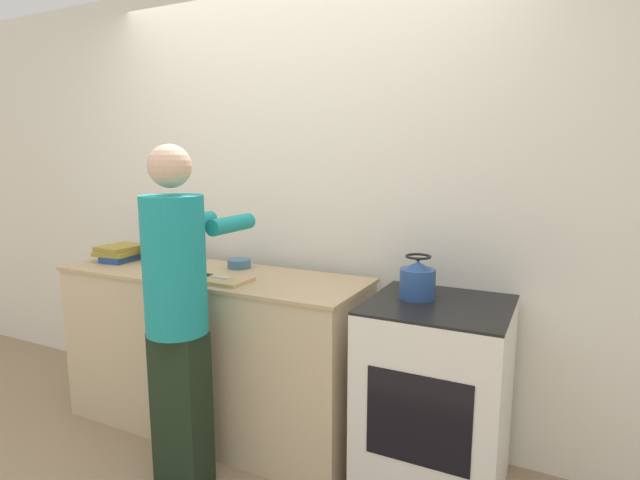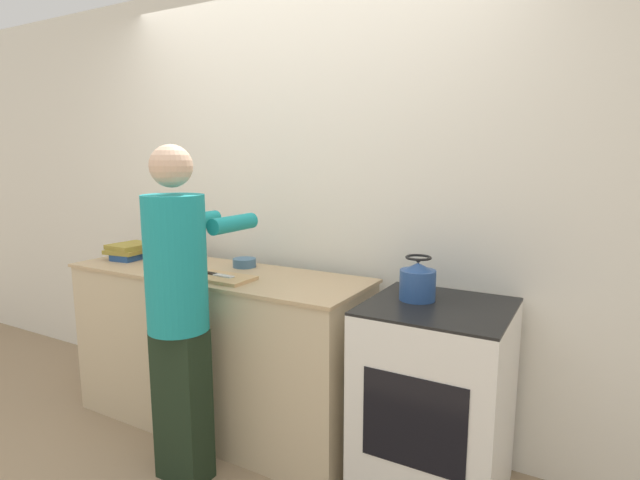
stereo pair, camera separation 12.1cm
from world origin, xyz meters
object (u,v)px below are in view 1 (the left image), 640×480
knife (214,276)px  bowl_prep (239,264)px  person (178,305)px  canister_jar (158,246)px  kettle (417,280)px  cutting_board (219,279)px  oven (435,398)px

knife → bowl_prep: bearing=104.3°
person → canister_jar: 0.87m
knife → kettle: size_ratio=0.98×
kettle → canister_jar: bearing=178.7°
cutting_board → canister_jar: 0.69m
bowl_prep → canister_jar: (-0.55, -0.07, 0.07)m
oven → person: (-1.09, -0.49, 0.43)m
kettle → canister_jar: 1.64m
knife → canister_jar: (-0.60, 0.23, 0.07)m
kettle → canister_jar: size_ratio=1.10×
cutting_board → knife: knife is taller
person → kettle: bearing=28.0°
person → oven: bearing=24.1°
kettle → bowl_prep: kettle is taller
cutting_board → oven: bearing=8.3°
oven → kettle: (-0.11, 0.03, 0.54)m
cutting_board → canister_jar: bearing=160.1°
cutting_board → knife: 0.04m
kettle → bowl_prep: bearing=174.4°
person → kettle: size_ratio=7.90×
bowl_prep → canister_jar: canister_jar is taller
person → bowl_prep: (-0.11, 0.63, 0.06)m
person → canister_jar: bearing=139.7°
person → bowl_prep: 0.64m
person → canister_jar: person is taller
oven → cutting_board: (-1.10, -0.16, 0.48)m
cutting_board → knife: size_ratio=1.60×
oven → canister_jar: (-1.75, 0.07, 0.57)m
oven → person: 1.27m
person → canister_jar: (-0.66, 0.56, 0.13)m
canister_jar → person: bearing=-40.3°
cutting_board → bowl_prep: (-0.09, 0.30, 0.02)m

